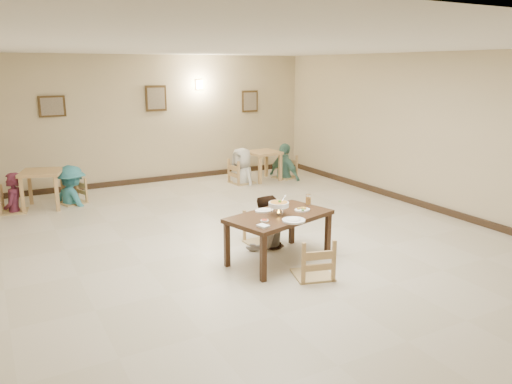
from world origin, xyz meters
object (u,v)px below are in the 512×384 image
chair_near (314,239)px  drink_glass (308,200)px  bg_table_left (42,178)px  bg_chair_lr (71,180)px  bg_chair_rl (242,161)px  chair_far (261,214)px  curry_warmer (279,205)px  bg_table_right (263,157)px  bg_diner_d (285,143)px  bg_chair_rr (285,157)px  bg_diner_a (10,173)px  main_table (279,220)px  bg_chair_ll (12,187)px  bg_diner_b (70,166)px  main_diner (265,196)px  bg_diner_c (242,148)px

chair_near → drink_glass: (0.55, 0.93, 0.24)m
bg_table_left → bg_chair_lr: size_ratio=0.96×
bg_chair_rl → chair_far: bearing=150.5°
curry_warmer → bg_table_right: curry_warmer is taller
curry_warmer → bg_diner_d: 5.55m
chair_far → bg_chair_rr: bg_chair_rr is taller
chair_near → bg_chair_rr: chair_near is taller
drink_glass → bg_diner_d: (2.34, 4.42, 0.10)m
bg_diner_a → bg_chair_rr: bearing=107.6°
bg_chair_lr → bg_chair_rr: 5.09m
main_table → curry_warmer: 0.23m
bg_table_right → bg_chair_rl: 0.60m
curry_warmer → bg_chair_ll: 5.57m
chair_near → drink_glass: chair_near is taller
bg_table_right → bg_diner_b: bearing=179.8°
bg_chair_rl → bg_chair_rr: (1.21, -0.01, -0.02)m
main_diner → bg_chair_rr: bearing=-146.3°
drink_glass → main_diner: bearing=144.0°
main_table → bg_table_left: bg_table_left is taller
chair_far → bg_diner_b: size_ratio=0.62×
chair_far → bg_table_right: bearing=58.6°
bg_diner_d → bg_chair_ll: bearing=78.7°
drink_glass → bg_chair_ll: bearing=131.7°
drink_glass → bg_diner_c: bearing=75.6°
drink_glass → bg_chair_rl: bearing=75.6°
bg_chair_rr → bg_diner_d: size_ratio=0.60×
chair_near → bg_chair_ll: 6.20m
bg_chair_ll → bg_diner_c: (4.98, 0.11, 0.36)m
bg_table_right → drink_glass: bearing=-111.4°
main_diner → bg_chair_ll: main_diner is taller
bg_table_right → bg_chair_rr: bearing=-2.4°
main_diner → bg_table_right: size_ratio=2.08×
chair_near → bg_table_left: size_ratio=1.13×
bg_chair_lr → bg_diner_c: bearing=71.4°
main_table → drink_glass: (0.66, 0.23, 0.15)m
bg_chair_ll → bg_chair_rr: 6.19m
drink_glass → bg_chair_rl: (1.14, 4.42, -0.22)m
bg_table_right → bg_diner_a: size_ratio=0.50×
bg_chair_lr → bg_chair_rl: bg_chair_rl is taller
drink_glass → bg_diner_a: size_ratio=0.10×
bg_table_right → bg_diner_a: bg_diner_a is taller
drink_glass → bg_table_right: bearing=68.6°
main_table → bg_diner_d: bearing=41.5°
drink_glass → bg_chair_lr: bearing=121.7°
bg_chair_ll → bg_chair_lr: (1.10, 0.14, -0.00)m
curry_warmer → bg_diner_a: (-3.17, 4.56, -0.07)m
chair_near → bg_diner_c: bg_diner_c is taller
chair_far → bg_diner_b: (-2.22, 3.95, 0.30)m
main_table → main_diner: main_diner is taller
main_table → bg_chair_rr: 5.53m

